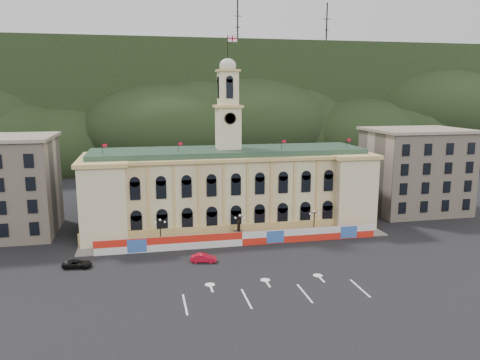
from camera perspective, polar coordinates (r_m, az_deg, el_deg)
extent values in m
plane|color=black|center=(69.07, 2.98, -11.91)|extent=(260.00, 260.00, 0.00)
cube|color=black|center=(192.33, -7.13, 9.27)|extent=(230.00, 70.00, 44.00)
cube|color=#595651|center=(179.20, 4.85, 11.77)|extent=(22.00, 8.00, 14.00)
cube|color=#595651|center=(172.42, -22.82, 9.70)|extent=(16.00, 7.00, 10.00)
cylinder|color=black|center=(181.84, -0.29, 18.11)|extent=(0.50, 0.50, 20.00)
cylinder|color=black|center=(191.99, 10.50, 17.55)|extent=(0.50, 0.50, 20.00)
cube|color=beige|center=(93.17, -1.43, -1.41)|extent=(55.00, 15.00, 14.00)
cube|color=tan|center=(87.20, -0.46, -6.19)|extent=(56.00, 0.80, 2.40)
cube|color=tan|center=(91.91, -1.45, 3.04)|extent=(56.20, 16.20, 0.60)
cube|color=#2C4A37|center=(91.82, -1.45, 3.48)|extent=(53.00, 13.00, 1.20)
cube|color=beige|center=(90.94, -16.03, -2.13)|extent=(8.00, 17.00, 14.00)
cube|color=beige|center=(99.19, 12.15, -0.90)|extent=(8.00, 17.00, 14.00)
cube|color=beige|center=(91.36, -1.46, 6.34)|extent=(4.40, 4.40, 8.00)
cube|color=tan|center=(91.14, -1.48, 8.97)|extent=(5.20, 5.20, 0.50)
cube|color=beige|center=(91.10, -1.49, 11.05)|extent=(3.60, 3.60, 6.50)
cube|color=tan|center=(91.18, -1.50, 13.19)|extent=(4.20, 4.20, 0.40)
cylinder|color=black|center=(88.97, -1.20, 7.52)|extent=(2.20, 0.20, 2.20)
ellipsoid|color=beige|center=(91.22, -1.50, 13.75)|extent=(3.20, 3.20, 2.72)
cylinder|color=black|center=(91.45, -1.51, 15.75)|extent=(0.12, 0.12, 5.00)
cube|color=white|center=(91.80, -0.94, 16.87)|extent=(1.80, 0.04, 1.20)
cube|color=red|center=(91.77, -0.94, 16.87)|extent=(1.80, 0.02, 0.22)
cube|color=red|center=(91.77, -0.94, 16.87)|extent=(0.22, 0.02, 1.20)
cube|color=#C1AB95|center=(111.52, 20.53, 0.97)|extent=(20.00, 16.00, 18.00)
cube|color=gray|center=(110.44, 20.85, 5.73)|extent=(21.00, 17.00, 0.60)
cube|color=red|center=(82.33, 0.27, -7.19)|extent=(50.00, 0.25, 2.50)
cube|color=#335CAA|center=(80.50, -12.45, -7.87)|extent=(3.20, 0.05, 2.20)
cube|color=#335CAA|center=(83.62, 4.34, -6.93)|extent=(3.20, 0.05, 2.20)
cube|color=#335CAA|center=(88.45, 13.13, -6.20)|extent=(3.20, 0.05, 2.20)
cube|color=slate|center=(85.25, -0.13, -7.38)|extent=(56.00, 5.50, 0.16)
cube|color=#595651|center=(85.23, -0.16, -6.81)|extent=(1.40, 1.40, 1.80)
cylinder|color=black|center=(84.73, -0.16, -5.71)|extent=(0.60, 0.60, 1.60)
sphere|color=black|center=(84.48, -0.16, -5.12)|extent=(0.44, 0.44, 0.44)
cylinder|color=black|center=(82.91, -9.62, -8.01)|extent=(0.44, 0.44, 0.30)
cylinder|color=black|center=(82.22, -9.67, -6.53)|extent=(0.18, 0.18, 4.80)
cube|color=black|center=(81.57, -9.72, -4.99)|extent=(1.60, 0.08, 0.08)
sphere|color=silver|center=(81.59, -10.28, -5.11)|extent=(0.36, 0.36, 0.36)
sphere|color=silver|center=(81.65, -9.16, -5.06)|extent=(0.36, 0.36, 0.36)
sphere|color=silver|center=(81.51, -9.73, -4.82)|extent=(0.40, 0.40, 0.40)
cylinder|color=black|center=(84.53, -0.02, -7.49)|extent=(0.44, 0.44, 0.30)
cylinder|color=black|center=(83.85, -0.02, -6.03)|extent=(0.18, 0.18, 4.80)
cube|color=black|center=(83.22, -0.02, -4.51)|extent=(1.60, 0.08, 0.08)
sphere|color=silver|center=(83.10, -0.56, -4.64)|extent=(0.36, 0.36, 0.36)
sphere|color=silver|center=(83.42, 0.52, -4.58)|extent=(0.36, 0.36, 0.36)
sphere|color=silver|center=(83.16, -0.02, -4.35)|extent=(0.40, 0.40, 0.40)
cylinder|color=black|center=(88.37, 8.96, -6.81)|extent=(0.44, 0.44, 0.30)
cylinder|color=black|center=(87.72, 9.00, -5.41)|extent=(0.18, 0.18, 4.80)
cube|color=black|center=(87.11, 9.04, -3.95)|extent=(1.60, 0.08, 0.08)
sphere|color=silver|center=(86.87, 8.55, -4.08)|extent=(0.36, 0.36, 0.36)
sphere|color=silver|center=(87.44, 9.53, -4.02)|extent=(0.36, 0.36, 0.36)
sphere|color=silver|center=(87.05, 9.05, -3.79)|extent=(0.40, 0.40, 0.40)
imported|color=#B60D22|center=(75.16, -4.46, -9.46)|extent=(3.23, 4.73, 1.35)
imported|color=black|center=(76.87, -19.22, -9.63)|extent=(3.43, 5.05, 1.22)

